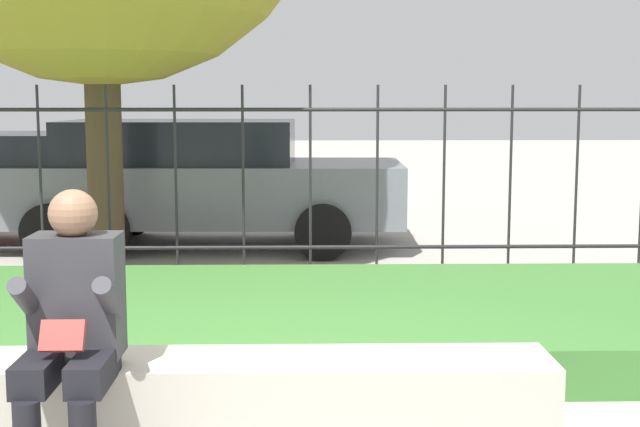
{
  "coord_description": "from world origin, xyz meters",
  "views": [
    {
      "loc": [
        0.2,
        -3.98,
        1.66
      ],
      "look_at": [
        0.31,
        0.62,
        1.06
      ],
      "focal_mm": 50.0,
      "sensor_mm": 36.0,
      "label": 1
    }
  ],
  "objects_px": {
    "stone_bench": "(241,413)",
    "person_seated_reader": "(71,325)",
    "car_parked_center": "(193,180)",
    "car_parked_left": "(3,185)"
  },
  "relations": [
    {
      "from": "car_parked_center",
      "to": "car_parked_left",
      "type": "bearing_deg",
      "value": 179.64
    },
    {
      "from": "person_seated_reader",
      "to": "car_parked_left",
      "type": "xyz_separation_m",
      "value": [
        -2.33,
        6.22,
        -0.01
      ]
    },
    {
      "from": "car_parked_left",
      "to": "car_parked_center",
      "type": "bearing_deg",
      "value": -1.48
    },
    {
      "from": "stone_bench",
      "to": "person_seated_reader",
      "type": "bearing_deg",
      "value": -159.56
    },
    {
      "from": "person_seated_reader",
      "to": "car_parked_center",
      "type": "height_order",
      "value": "car_parked_center"
    },
    {
      "from": "car_parked_center",
      "to": "person_seated_reader",
      "type": "bearing_deg",
      "value": -86.35
    },
    {
      "from": "person_seated_reader",
      "to": "car_parked_center",
      "type": "xyz_separation_m",
      "value": [
        -0.21,
        6.14,
        0.04
      ]
    },
    {
      "from": "stone_bench",
      "to": "person_seated_reader",
      "type": "relative_size",
      "value": 2.27
    },
    {
      "from": "stone_bench",
      "to": "car_parked_left",
      "type": "distance_m",
      "value": 6.7
    },
    {
      "from": "stone_bench",
      "to": "car_parked_center",
      "type": "relative_size",
      "value": 0.63
    }
  ]
}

